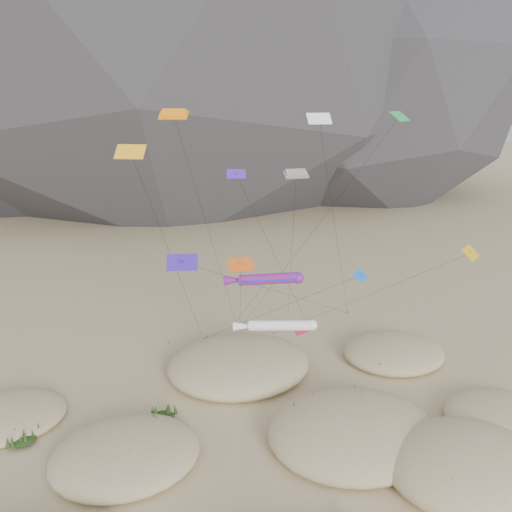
# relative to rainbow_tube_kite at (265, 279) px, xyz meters

# --- Properties ---
(ground) EXTENTS (500.00, 500.00, 0.00)m
(ground) POSITION_rel_rainbow_tube_kite_xyz_m (-0.51, -13.60, -10.42)
(ground) COLOR #CCB789
(ground) RESTS_ON ground
(dunes) EXTENTS (51.15, 36.06, 3.95)m
(dunes) POSITION_rel_rainbow_tube_kite_xyz_m (-2.81, -11.21, -9.69)
(dunes) COLOR #CCB789
(dunes) RESTS_ON ground
(dune_grass) EXTENTS (44.31, 27.38, 1.52)m
(dune_grass) POSITION_rel_rainbow_tube_kite_xyz_m (-1.33, -9.23, -9.58)
(dune_grass) COLOR black
(dune_grass) RESTS_ON ground
(kite_stakes) EXTENTS (23.41, 3.54, 0.30)m
(kite_stakes) POSITION_rel_rainbow_tube_kite_xyz_m (1.69, 10.42, -10.27)
(kite_stakes) COLOR #3F2D1E
(kite_stakes) RESTS_ON ground
(rainbow_tube_kite) EXTENTS (7.30, 14.49, 11.28)m
(rainbow_tube_kite) POSITION_rel_rainbow_tube_kite_xyz_m (0.00, 0.00, 0.00)
(rainbow_tube_kite) COLOR red
(rainbow_tube_kite) RESTS_ON ground
(white_tube_kite) EXTENTS (6.66, 20.05, 9.41)m
(white_tube_kite) POSITION_rel_rainbow_tube_kite_xyz_m (-0.86, -6.52, -1.72)
(white_tube_kite) COLOR white
(white_tube_kite) RESTS_ON ground
(orange_parafoil) EXTENTS (9.12, 13.71, 25.95)m
(orange_parafoil) POSITION_rel_rainbow_tube_kite_xyz_m (-7.71, 0.89, 14.70)
(orange_parafoil) COLOR orange
(orange_parafoil) RESTS_ON ground
(multi_parafoil) EXTENTS (5.36, 14.47, 20.81)m
(multi_parafoil) POSITION_rel_rainbow_tube_kite_xyz_m (2.60, -0.60, 9.66)
(multi_parafoil) COLOR #FA461A
(multi_parafoil) RESTS_ON ground
(delta_kites) EXTENTS (31.29, 19.79, 25.53)m
(delta_kites) POSITION_rel_rainbow_tube_kite_xyz_m (2.19, -2.52, 6.61)
(delta_kites) COLOR blue
(delta_kites) RESTS_ON ground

